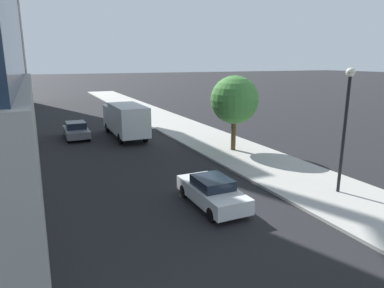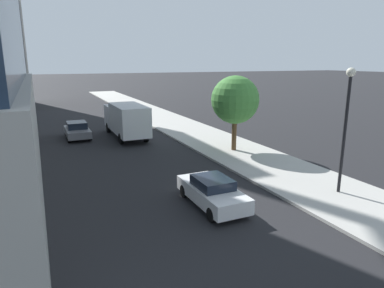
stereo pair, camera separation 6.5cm
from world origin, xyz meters
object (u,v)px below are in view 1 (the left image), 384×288
Objects in this scene: street_lamp at (346,114)px; box_truck at (125,119)px; street_tree at (234,100)px; car_white at (212,192)px; car_gray at (76,130)px.

street_lamp reaches higher than box_truck.
street_lamp reaches higher than street_tree.
street_lamp is 7.60m from car_white.
box_truck is at bearing 90.00° from car_white.
street_lamp is 9.62m from street_tree.
car_gray is at bearing 118.79° from street_lamp.
street_lamp is 1.42× the size of car_white.
street_tree reaches higher than car_gray.
car_white is (-6.16, -8.15, -3.21)m from street_tree.
car_gray is at bearing 136.23° from street_tree.
car_white is at bearing 167.53° from street_lamp.
street_tree reaches higher than car_white.
street_lamp is 19.20m from box_truck.
box_truck reaches higher than car_gray.
car_gray is 18.42m from car_white.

